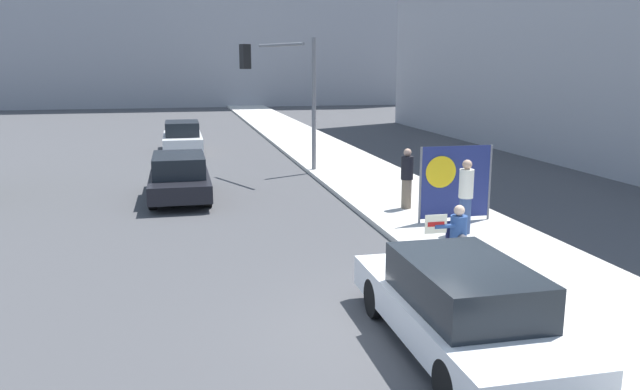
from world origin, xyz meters
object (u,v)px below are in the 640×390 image
(jogger_on_sidewalk, at_px, (466,196))
(protest_banner, at_px, (455,182))
(car_on_road_midblock, at_px, (182,137))
(traffic_light_pole, at_px, (287,81))
(parked_car_curbside, at_px, (460,307))
(seated_protester, at_px, (459,233))
(pedestrian_behind, at_px, (407,178))
(car_on_road_nearest, at_px, (179,176))

(jogger_on_sidewalk, bearing_deg, protest_banner, -131.76)
(protest_banner, bearing_deg, car_on_road_midblock, 112.70)
(traffic_light_pole, height_order, car_on_road_midblock, traffic_light_pole)
(jogger_on_sidewalk, relative_size, parked_car_curbside, 0.38)
(seated_protester, xyz_separation_m, protest_banner, (1.39, 3.24, 0.40))
(seated_protester, bearing_deg, traffic_light_pole, 120.09)
(jogger_on_sidewalk, relative_size, protest_banner, 0.90)
(protest_banner, distance_m, parked_car_curbside, 7.35)
(pedestrian_behind, xyz_separation_m, traffic_light_pole, (-2.19, 6.64, 2.51))
(pedestrian_behind, relative_size, parked_car_curbside, 0.36)
(protest_banner, height_order, traffic_light_pole, traffic_light_pole)
(protest_banner, distance_m, traffic_light_pole, 9.09)
(pedestrian_behind, bearing_deg, protest_banner, -47.16)
(pedestrian_behind, distance_m, parked_car_curbside, 8.69)
(traffic_light_pole, relative_size, car_on_road_midblock, 1.08)
(seated_protester, height_order, protest_banner, protest_banner)
(car_on_road_midblock, bearing_deg, seated_protester, -74.65)
(parked_car_curbside, distance_m, car_on_road_midblock, 22.82)
(jogger_on_sidewalk, distance_m, traffic_light_pole, 10.11)
(jogger_on_sidewalk, height_order, car_on_road_midblock, jogger_on_sidewalk)
(pedestrian_behind, xyz_separation_m, protest_banner, (0.66, -1.67, 0.17))
(car_on_road_midblock, bearing_deg, traffic_light_pole, -63.39)
(pedestrian_behind, bearing_deg, car_on_road_nearest, 172.27)
(seated_protester, height_order, pedestrian_behind, pedestrian_behind)
(pedestrian_behind, distance_m, traffic_light_pole, 7.43)
(car_on_road_nearest, bearing_deg, protest_banner, -36.62)
(protest_banner, xyz_separation_m, parked_car_curbside, (-3.00, -6.70, -0.47))
(jogger_on_sidewalk, height_order, protest_banner, protest_banner)
(traffic_light_pole, relative_size, parked_car_curbside, 1.05)
(jogger_on_sidewalk, bearing_deg, car_on_road_midblock, -98.98)
(seated_protester, xyz_separation_m, parked_car_curbside, (-1.61, -3.46, -0.07))
(protest_banner, height_order, car_on_road_nearest, protest_banner)
(seated_protester, bearing_deg, parked_car_curbside, -92.16)
(seated_protester, bearing_deg, car_on_road_midblock, 128.21)
(jogger_on_sidewalk, distance_m, parked_car_curbside, 6.20)
(parked_car_curbside, height_order, car_on_road_midblock, car_on_road_midblock)
(seated_protester, distance_m, car_on_road_midblock, 19.78)
(seated_protester, relative_size, car_on_road_nearest, 0.25)
(protest_banner, relative_size, car_on_road_nearest, 0.42)
(jogger_on_sidewalk, xyz_separation_m, parked_car_curbside, (-2.75, -5.55, -0.35))
(car_on_road_nearest, height_order, car_on_road_midblock, car_on_road_midblock)
(pedestrian_behind, relative_size, car_on_road_nearest, 0.36)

